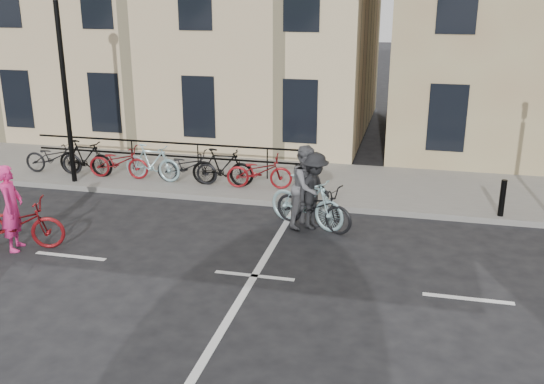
% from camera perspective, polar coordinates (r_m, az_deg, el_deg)
% --- Properties ---
extents(ground, '(120.00, 120.00, 0.00)m').
position_cam_1_polar(ground, '(11.94, -1.67, -7.91)').
color(ground, black).
rests_on(ground, ground).
extents(sidewalk, '(46.00, 4.00, 0.15)m').
position_cam_1_polar(sidewalk, '(18.46, -8.84, 1.70)').
color(sidewalk, slate).
rests_on(sidewalk, ground).
extents(lamp_post, '(0.36, 0.36, 5.28)m').
position_cam_1_polar(lamp_post, '(17.54, -19.16, 11.46)').
color(lamp_post, black).
rests_on(lamp_post, sidewalk).
extents(bollard_east, '(0.14, 0.14, 0.90)m').
position_cam_1_polar(bollard_east, '(15.47, 20.86, -0.53)').
color(bollard_east, black).
rests_on(bollard_east, sidewalk).
extents(parked_bikes, '(8.30, 1.23, 1.05)m').
position_cam_1_polar(parked_bikes, '(17.59, -11.16, 2.67)').
color(parked_bikes, black).
rests_on(parked_bikes, sidewalk).
extents(cyclist_pink, '(2.23, 1.36, 1.88)m').
position_cam_1_polar(cyclist_pink, '(14.03, -23.16, -2.49)').
color(cyclist_pink, maroon).
rests_on(cyclist_pink, ground).
extents(cyclist_grey, '(2.09, 1.34, 1.96)m').
position_cam_1_polar(cyclist_grey, '(14.14, 3.29, -0.21)').
color(cyclist_grey, '#9BC4CA').
rests_on(cyclist_grey, ground).
extents(cyclist_dark, '(2.16, 1.44, 1.82)m').
position_cam_1_polar(cyclist_dark, '(14.08, 3.96, -0.64)').
color(cyclist_dark, black).
rests_on(cyclist_dark, ground).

